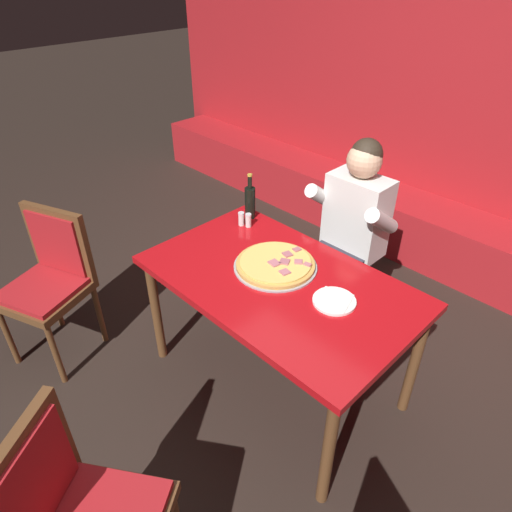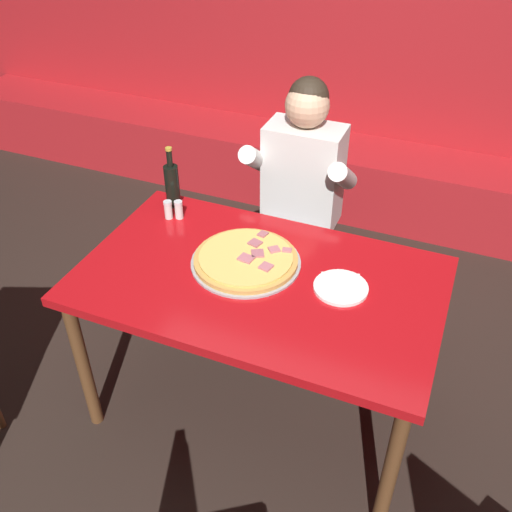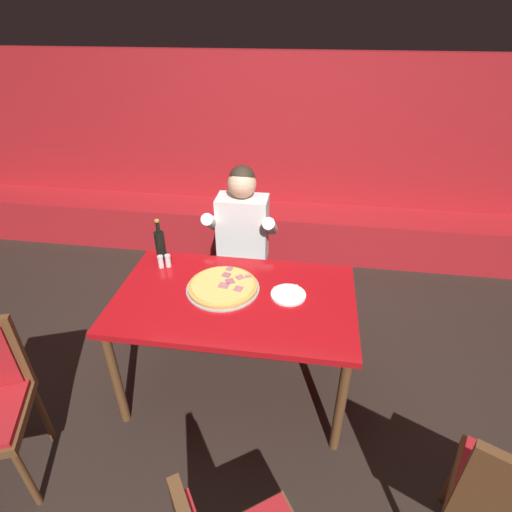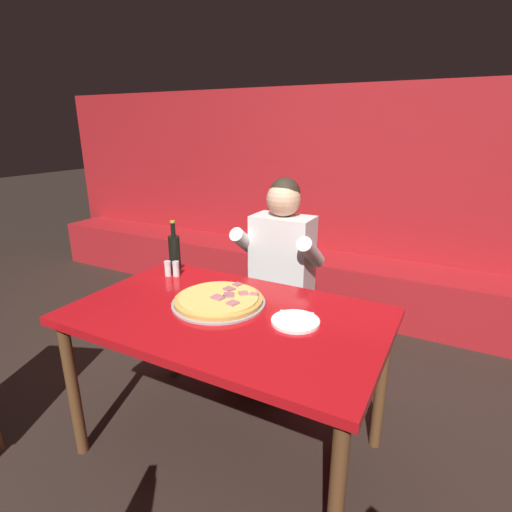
{
  "view_description": "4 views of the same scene",
  "coord_description": "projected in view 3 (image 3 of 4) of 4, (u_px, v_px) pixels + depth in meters",
  "views": [
    {
      "loc": [
        1.25,
        -1.4,
        2.18
      ],
      "look_at": [
        -0.22,
        0.05,
        0.78
      ],
      "focal_mm": 32.0,
      "sensor_mm": 36.0,
      "label": 1
    },
    {
      "loc": [
        0.65,
        -1.61,
        2.18
      ],
      "look_at": [
        -0.08,
        0.17,
        0.73
      ],
      "focal_mm": 40.0,
      "sensor_mm": 36.0,
      "label": 2
    },
    {
      "loc": [
        0.4,
        -1.84,
        2.22
      ],
      "look_at": [
        0.11,
        0.16,
        0.96
      ],
      "focal_mm": 28.0,
      "sensor_mm": 36.0,
      "label": 3
    },
    {
      "loc": [
        0.89,
        -1.39,
        1.58
      ],
      "look_at": [
        0.05,
        0.2,
        0.99
      ],
      "focal_mm": 28.0,
      "sensor_mm": 36.0,
      "label": 4
    }
  ],
  "objects": [
    {
      "name": "main_dining_table",
      "position": [
        235.0,
        307.0,
        2.4
      ],
      "size": [
        1.42,
        0.86,
        0.77
      ],
      "color": "brown",
      "rests_on": "ground_plane"
    },
    {
      "name": "shaker_oregano",
      "position": [
        161.0,
        262.0,
        2.61
      ],
      "size": [
        0.04,
        0.04,
        0.09
      ],
      "color": "silver",
      "rests_on": "main_dining_table"
    },
    {
      "name": "booth_bench",
      "position": [
        270.0,
        230.0,
        4.21
      ],
      "size": [
        6.46,
        0.48,
        0.46
      ],
      "primitive_type": "cube",
      "color": "#A3191E",
      "rests_on": "ground_plane"
    },
    {
      "name": "shaker_parmesan",
      "position": [
        168.0,
        261.0,
        2.62
      ],
      "size": [
        0.04,
        0.04,
        0.09
      ],
      "color": "silver",
      "rests_on": "main_dining_table"
    },
    {
      "name": "diner_seated_blue_shirt",
      "position": [
        241.0,
        243.0,
        3.02
      ],
      "size": [
        0.53,
        0.53,
        1.27
      ],
      "color": "black",
      "rests_on": "ground_plane"
    },
    {
      "name": "booth_wall_panel",
      "position": [
        274.0,
        153.0,
        4.1
      ],
      "size": [
        6.8,
        0.16,
        1.9
      ],
      "primitive_type": "cube",
      "color": "#A3191E",
      "rests_on": "ground_plane"
    },
    {
      "name": "ground_plane",
      "position": [
        238.0,
        384.0,
        2.77
      ],
      "size": [
        24.0,
        24.0,
        0.0
      ],
      "primitive_type": "plane",
      "color": "black"
    },
    {
      "name": "pizza",
      "position": [
        223.0,
        286.0,
        2.42
      ],
      "size": [
        0.45,
        0.45,
        0.05
      ],
      "color": "#9E9EA3",
      "rests_on": "main_dining_table"
    },
    {
      "name": "beer_bottle",
      "position": [
        160.0,
        244.0,
        2.66
      ],
      "size": [
        0.07,
        0.07,
        0.29
      ],
      "color": "black",
      "rests_on": "main_dining_table"
    },
    {
      "name": "plate_white_paper",
      "position": [
        288.0,
        295.0,
        2.36
      ],
      "size": [
        0.21,
        0.21,
        0.02
      ],
      "color": "white",
      "rests_on": "main_dining_table"
    }
  ]
}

